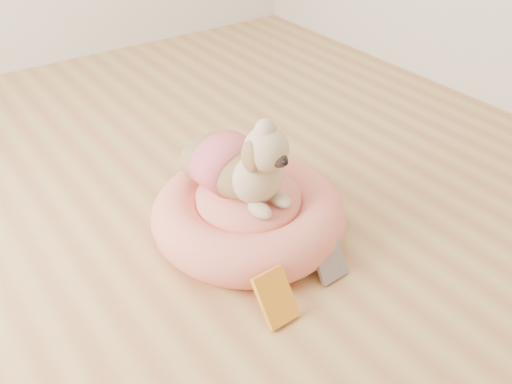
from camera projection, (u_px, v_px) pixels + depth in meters
floor at (206, 248)px, 2.20m from camera, size 4.50×4.50×0.00m
pet_bed at (249, 215)px, 2.23m from camera, size 0.76×0.76×0.20m
dog at (239, 150)px, 2.08m from camera, size 0.41×0.54×0.37m
book_yellow at (276, 298)px, 1.87m from camera, size 0.13×0.13×0.16m
book_white at (328, 255)px, 2.04m from camera, size 0.13×0.12×0.17m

